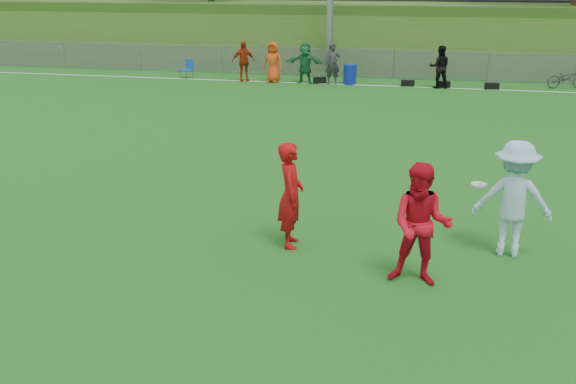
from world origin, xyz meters
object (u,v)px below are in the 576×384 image
(recycling_bin, at_px, (350,74))
(player_red_center, at_px, (421,225))
(player_blue, at_px, (513,199))
(frisbee, at_px, (479,184))
(bicycle, at_px, (567,78))
(player_red_left, at_px, (291,195))

(recycling_bin, bearing_deg, player_red_center, -79.78)
(player_red_center, height_order, player_blue, player_blue)
(frisbee, relative_size, bicycle, 0.17)
(frisbee, bearing_deg, bicycle, 75.08)
(player_red_center, xyz_separation_m, player_blue, (1.45, 1.39, 0.03))
(player_blue, xyz_separation_m, recycling_bin, (-4.68, 16.55, -0.57))
(player_red_center, bearing_deg, bicycle, 79.22)
(player_red_center, height_order, bicycle, player_red_center)
(player_blue, bearing_deg, recycling_bin, -70.11)
(player_red_center, xyz_separation_m, recycling_bin, (-3.24, 17.94, -0.53))
(frisbee, bearing_deg, player_red_center, -117.91)
(player_red_left, distance_m, player_red_center, 2.40)
(player_red_center, distance_m, recycling_bin, 18.24)
(bicycle, bearing_deg, player_red_center, 146.06)
(frisbee, relative_size, recycling_bin, 0.33)
(frisbee, bearing_deg, player_red_left, -166.52)
(player_red_center, relative_size, frisbee, 6.92)
(player_red_left, height_order, bicycle, player_red_left)
(frisbee, height_order, recycling_bin, frisbee)
(player_blue, height_order, recycling_bin, player_blue)
(player_red_left, distance_m, player_blue, 3.65)
(player_blue, height_order, frisbee, player_blue)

